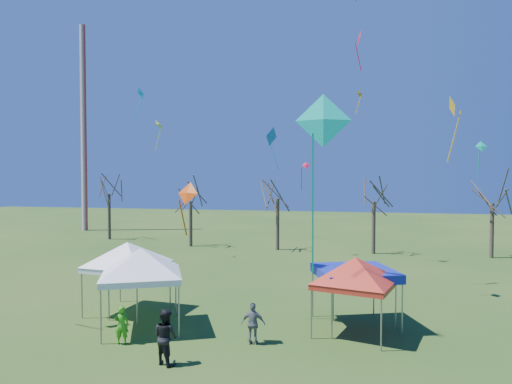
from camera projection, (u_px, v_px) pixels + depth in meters
ground at (232, 355)px, 16.93m from camera, size 140.00×140.00×0.00m
radio_mast at (84, 128)px, 55.62m from camera, size 0.70×0.70×25.00m
tree_0 at (109, 178)px, 47.85m from camera, size 3.83×3.83×8.44m
tree_1 at (191, 185)px, 43.08m from camera, size 3.42×3.42×7.54m
tree_2 at (278, 180)px, 41.02m from camera, size 3.71×3.71×8.18m
tree_3 at (374, 183)px, 38.93m from camera, size 3.59×3.59×7.91m
tree_4 at (493, 184)px, 36.92m from camera, size 3.58×3.58×7.89m
tent_white_west at (127, 247)px, 22.17m from camera, size 4.49×4.49×3.99m
tent_white_mid at (141, 254)px, 19.77m from camera, size 4.33×4.33×4.08m
tent_red at (355, 262)px, 19.13m from camera, size 4.12×4.12×3.77m
tent_blue at (355, 273)px, 20.24m from camera, size 4.16×4.16×2.56m
person_grey at (253, 324)px, 18.04m from camera, size 0.97×0.43×1.64m
person_green at (122, 325)px, 18.06m from camera, size 0.64×0.50×1.53m
person_dark at (166, 337)px, 16.14m from camera, size 1.18×1.07×1.96m
kite_5 at (323, 122)px, 11.08m from camera, size 1.39×0.53×4.48m
kite_2 at (159, 125)px, 41.91m from camera, size 0.80×1.20×2.91m
kite_17 at (453, 108)px, 21.34m from camera, size 0.60×1.03×3.13m
kite_1 at (187, 194)px, 17.77m from camera, size 1.03×0.69×2.15m
kite_18 at (359, 39)px, 24.25m from camera, size 0.37×0.82×2.09m
kite_22 at (305, 167)px, 37.86m from camera, size 0.80×0.77×2.42m
kite_19 at (360, 95)px, 35.04m from camera, size 0.63×0.74×1.88m
kite_13 at (141, 93)px, 36.63m from camera, size 0.72×1.02×2.53m
kite_11 at (271, 137)px, 32.17m from camera, size 1.02×1.47×3.09m
kite_12 at (481, 147)px, 32.66m from camera, size 0.87×0.42×2.64m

